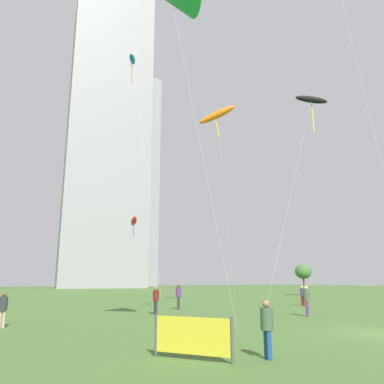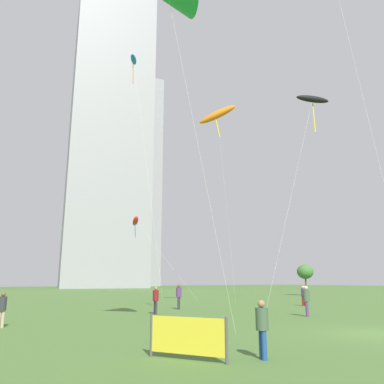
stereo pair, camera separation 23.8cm
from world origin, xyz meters
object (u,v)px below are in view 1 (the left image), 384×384
object	(u,v)px
distant_highrise_0	(106,139)
person_standing_0	(302,294)
person_standing_2	(267,325)
person_standing_1	(3,307)
person_standing_4	(156,298)
person_standing_6	(179,295)
park_tree_0	(303,272)
person_standing_5	(307,299)
kite_flying_3	(132,60)
distant_highrise_1	(127,180)
kite_flying_1	(217,115)
kite_flying_0	(311,100)
kite_flying_2	(134,221)
event_banner	(192,336)

from	to	relation	value
distant_highrise_0	person_standing_0	bearing A→B (deg)	-86.11
person_standing_2	person_standing_1	bearing A→B (deg)	39.25
person_standing_0	person_standing_1	size ratio (longest dim) A/B	1.04
distant_highrise_0	person_standing_4	bearing A→B (deg)	-94.78
person_standing_6	distant_highrise_0	world-z (taller)	distant_highrise_0
park_tree_0	person_standing_1	bearing A→B (deg)	-155.53
person_standing_5	person_standing_0	bearing A→B (deg)	-175.25
person_standing_0	person_standing_2	xyz separation A→B (m)	(-19.01, -15.51, -0.05)
person_standing_4	kite_flying_3	size ratio (longest dim) A/B	0.05
person_standing_6	kite_flying_3	xyz separation A→B (m)	(3.49, 18.91, 31.26)
person_standing_1	person_standing_4	distance (m)	9.89
person_standing_2	distant_highrise_1	distance (m)	151.25
person_standing_2	person_standing_4	distance (m)	15.41
person_standing_1	person_standing_0	bearing A→B (deg)	21.14
person_standing_6	kite_flying_1	world-z (taller)	kite_flying_1
kite_flying_0	person_standing_6	bearing A→B (deg)	175.57
person_standing_5	kite_flying_3	size ratio (longest dim) A/B	0.06
person_standing_4	kite_flying_3	bearing A→B (deg)	-15.90
kite_flying_2	distant_highrise_1	bearing A→B (deg)	67.76
distant_highrise_1	person_standing_6	bearing A→B (deg)	-104.84
person_standing_2	kite_flying_2	bearing A→B (deg)	-3.47
person_standing_5	event_banner	xyz separation A→B (m)	(-13.26, -7.38, -0.42)
person_standing_0	person_standing_6	world-z (taller)	person_standing_6
event_banner	park_tree_0	bearing A→B (deg)	37.75
park_tree_0	distant_highrise_0	distance (m)	87.37
person_standing_0	distant_highrise_1	distance (m)	131.40
kite_flying_1	kite_flying_3	distance (m)	23.70
kite_flying_2	kite_flying_1	bearing A→B (deg)	-94.58
person_standing_2	kite_flying_3	xyz separation A→B (m)	(11.22, 36.72, 31.41)
person_standing_5	kite_flying_2	bearing A→B (deg)	-132.58
kite_flying_2	kite_flying_3	distance (m)	22.61
kite_flying_0	kite_flying_2	bearing A→B (deg)	112.11
person_standing_4	park_tree_0	size ratio (longest dim) A/B	0.39
person_standing_4	kite_flying_0	bearing A→B (deg)	-82.90
person_standing_6	event_banner	bearing A→B (deg)	11.14
person_standing_6	distant_highrise_0	bearing A→B (deg)	-154.90
person_standing_5	park_tree_0	size ratio (longest dim) A/B	0.41
person_standing_1	distant_highrise_0	xyz separation A→B (m)	(38.25, 94.85, 46.42)
kite_flying_3	person_standing_4	bearing A→B (deg)	-107.77
kite_flying_3	person_standing_5	bearing A→B (deg)	-89.60
person_standing_4	kite_flying_3	world-z (taller)	kite_flying_3
kite_flying_1	distant_highrise_0	distance (m)	95.74
person_standing_0	event_banner	xyz separation A→B (m)	(-20.85, -14.43, -0.34)
kite_flying_2	kite_flying_0	bearing A→B (deg)	-67.89
kite_flying_3	park_tree_0	bearing A→B (deg)	-11.16
person_standing_6	distant_highrise_1	bearing A→B (deg)	-160.07
person_standing_0	distant_highrise_1	size ratio (longest dim) A/B	0.02
person_standing_6	kite_flying_3	distance (m)	36.70
person_standing_0	kite_flying_3	bearing A→B (deg)	-48.65
person_standing_1	kite_flying_2	world-z (taller)	kite_flying_2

